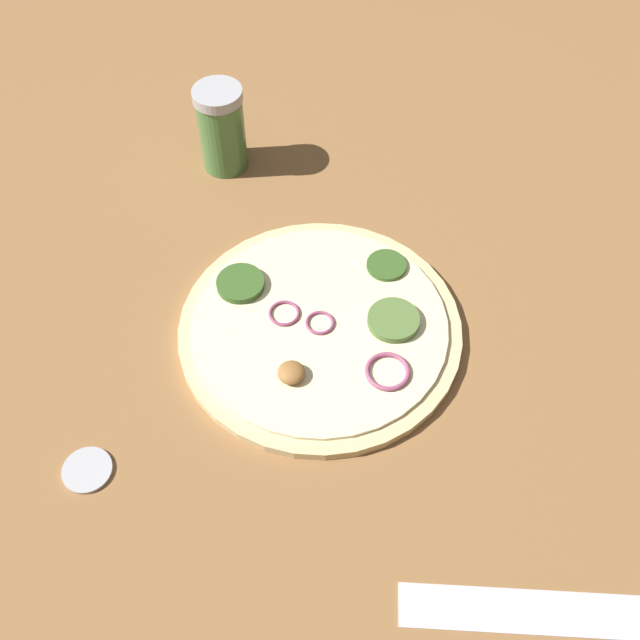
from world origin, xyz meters
name	(u,v)px	position (x,y,z in m)	size (l,w,h in m)	color
ground_plane	(320,332)	(0.00, 0.00, 0.00)	(3.00, 3.00, 0.00)	olive
pizza	(321,327)	(0.00, 0.00, 0.01)	(0.27, 0.27, 0.03)	beige
spice_jar	(220,129)	(-0.27, 0.00, 0.05)	(0.05, 0.05, 0.10)	#4C7F42
loose_cap	(87,469)	(0.05, -0.24, 0.00)	(0.04, 0.04, 0.01)	#B2B2B7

